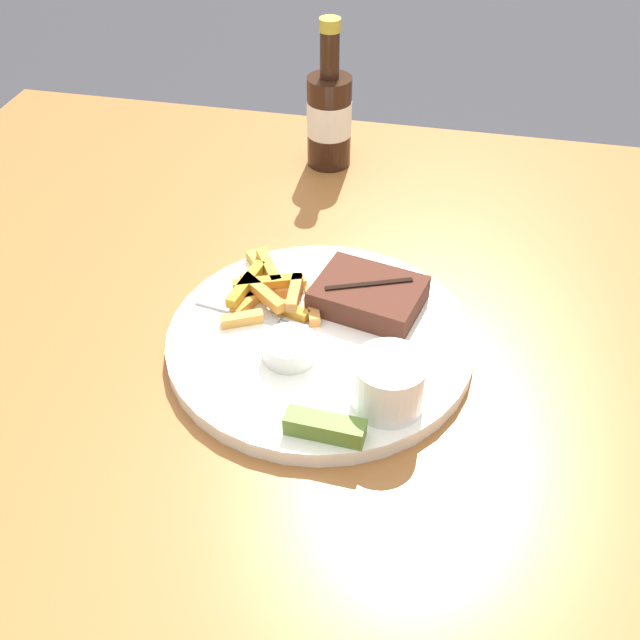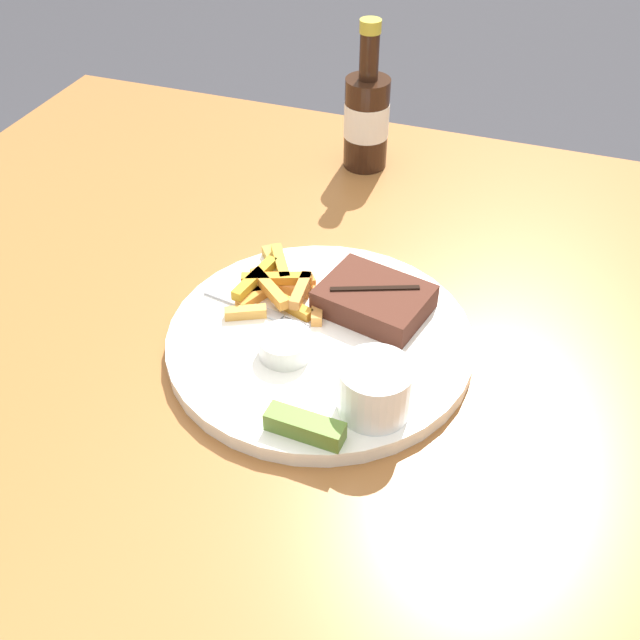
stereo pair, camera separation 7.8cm
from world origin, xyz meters
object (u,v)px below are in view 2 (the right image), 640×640
Objects in this scene: dipping_sauce_cup at (285,344)px; pickle_spear at (305,426)px; steak_portion at (374,299)px; fork_utensil at (251,307)px; dinner_plate at (320,340)px; beer_bottle at (367,117)px; coleslaw_cup at (375,387)px.

pickle_spear is (0.06, -0.09, -0.00)m from dipping_sauce_cup.
steak_portion reaches higher than fork_utensil.
dinner_plate is 2.51× the size of steak_portion.
dipping_sauce_cup is (-0.02, -0.04, 0.02)m from dinner_plate.
beer_bottle reaches higher than fork_utensil.
dipping_sauce_cup is 0.26× the size of beer_bottle.
pickle_spear is at bearing -92.71° from steak_portion.
pickle_spear reaches higher than fork_utensil.
dipping_sauce_cup is at bearing 158.28° from coleslaw_cup.
dipping_sauce_cup is 0.08m from fork_utensil.
fork_utensil is (-0.06, 0.06, -0.01)m from dipping_sauce_cup.
beer_bottle is at bearing 97.69° from fork_utensil.
fork_utensil is at bearing 128.48° from pickle_spear.
beer_bottle is (-0.07, 0.40, 0.07)m from dinner_plate.
coleslaw_cup reaches higher than steak_portion.
coleslaw_cup is 0.12m from dipping_sauce_cup.
dipping_sauce_cup is at bearing -123.58° from steak_portion.
steak_portion is (0.04, 0.06, 0.02)m from dinner_plate.
coleslaw_cup is 0.52× the size of fork_utensil.
pickle_spear reaches higher than dinner_plate.
fork_utensil is at bearing -161.16° from steak_portion.
coleslaw_cup is 0.08m from pickle_spear.
dinner_plate is 0.05m from dipping_sauce_cup.
coleslaw_cup is at bearing -20.12° from fork_utensil.
fork_utensil reaches higher than dinner_plate.
pickle_spear is at bearing -78.93° from beer_bottle.
dipping_sauce_cup is at bearing -83.82° from beer_bottle.
dipping_sauce_cup reaches higher than dinner_plate.
pickle_spear is at bearing -41.60° from fork_utensil.
coleslaw_cup is at bearing -21.72° from dipping_sauce_cup.
coleslaw_cup is (0.04, -0.14, 0.02)m from steak_portion.
fork_utensil is (-0.17, 0.10, -0.03)m from coleslaw_cup.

